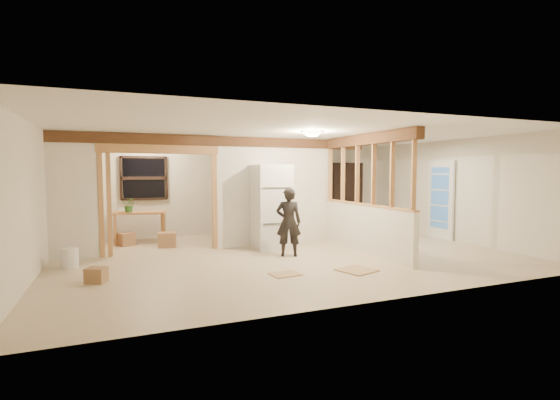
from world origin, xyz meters
name	(u,v)px	position (x,y,z in m)	size (l,w,h in m)	color
floor	(288,255)	(0.00, 0.00, -0.01)	(9.00, 6.50, 0.01)	#C4AF92
ceiling	(288,133)	(0.00, 0.00, 2.50)	(9.00, 6.50, 0.01)	white
wall_back	(242,188)	(0.00, 3.25, 1.25)	(9.00, 0.01, 2.50)	silver
wall_front	(385,207)	(0.00, -3.25, 1.25)	(9.00, 0.01, 2.50)	silver
wall_left	(35,200)	(-4.50, 0.00, 1.25)	(0.01, 6.50, 2.50)	silver
wall_right	(455,190)	(4.50, 0.00, 1.25)	(0.01, 6.50, 2.50)	silver
partition_left_stub	(73,195)	(-4.05, 1.20, 1.25)	(0.90, 0.12, 2.50)	silver
partition_center	(275,191)	(0.20, 1.20, 1.25)	(2.80, 0.12, 2.50)	silver
doorway_frame	(161,201)	(-2.40, 1.20, 1.10)	(2.46, 0.14, 2.20)	tan
header_beam_back	(225,141)	(-1.00, 1.20, 2.38)	(7.00, 0.18, 0.22)	#57341D
header_beam_right	(366,140)	(1.60, -0.40, 2.38)	(0.18, 3.30, 0.22)	#57341D
pony_wall	(364,229)	(1.60, -0.40, 0.50)	(0.12, 3.20, 1.00)	silver
stud_partition	(365,174)	(1.60, -0.40, 1.66)	(0.14, 3.20, 1.32)	tan
window_back	(144,178)	(-2.60, 3.17, 1.55)	(1.12, 0.10, 1.10)	black
french_door	(441,200)	(4.42, 0.40, 1.00)	(0.12, 0.86, 2.00)	white
ceiling_dome_main	(312,132)	(0.30, -0.50, 2.48)	(0.36, 0.36, 0.16)	#FFEABF
ceiling_dome_util	(150,139)	(-2.50, 2.30, 2.48)	(0.32, 0.32, 0.14)	#FFEABF
hanging_bulb	(176,151)	(-2.00, 1.60, 2.18)	(0.07, 0.07, 0.07)	#FFD88C
refrigerator	(271,207)	(-0.07, 0.77, 0.93)	(0.77, 0.75, 1.87)	silver
woman	(289,222)	(-0.04, -0.15, 0.70)	(0.51, 0.33, 1.39)	black
work_table	(140,227)	(-2.76, 2.66, 0.38)	(1.20, 0.60, 0.75)	tan
potted_plant	(129,205)	(-2.98, 2.56, 0.93)	(0.31, 0.27, 0.35)	#235620
shop_vac	(90,237)	(-3.84, 2.26, 0.26)	(0.40, 0.40, 0.52)	#B91E08
bookshelf	(346,196)	(3.20, 3.01, 0.99)	(0.99, 0.33, 1.98)	black
bucket	(70,258)	(-4.05, 0.37, 0.18)	(0.29, 0.29, 0.37)	silver
box_util_a	(167,240)	(-2.21, 1.82, 0.17)	(0.39, 0.33, 0.33)	#9C704B
box_util_b	(126,239)	(-3.07, 2.34, 0.15)	(0.32, 0.32, 0.30)	#9C704B
box_front	(96,275)	(-3.58, -0.84, 0.12)	(0.29, 0.23, 0.23)	#9C704B
floor_panel_near	(357,270)	(0.57, -1.72, 0.01)	(0.56, 0.56, 0.02)	tan
floor_panel_far	(285,274)	(-0.68, -1.50, 0.01)	(0.48, 0.38, 0.02)	tan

